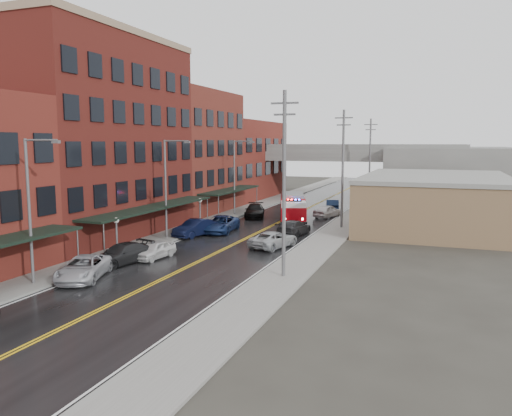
% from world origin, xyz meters
% --- Properties ---
extents(ground, '(220.00, 220.00, 0.00)m').
position_xyz_m(ground, '(0.00, 0.00, 0.00)').
color(ground, '#2D2B26').
rests_on(ground, ground).
extents(road, '(11.00, 160.00, 0.02)m').
position_xyz_m(road, '(0.00, 30.00, 0.01)').
color(road, black).
rests_on(road, ground).
extents(sidewalk_left, '(3.00, 160.00, 0.15)m').
position_xyz_m(sidewalk_left, '(-7.30, 30.00, 0.07)').
color(sidewalk_left, slate).
rests_on(sidewalk_left, ground).
extents(sidewalk_right, '(3.00, 160.00, 0.15)m').
position_xyz_m(sidewalk_right, '(7.30, 30.00, 0.07)').
color(sidewalk_right, slate).
rests_on(sidewalk_right, ground).
extents(curb_left, '(0.30, 160.00, 0.15)m').
position_xyz_m(curb_left, '(-5.65, 30.00, 0.07)').
color(curb_left, gray).
rests_on(curb_left, ground).
extents(curb_right, '(0.30, 160.00, 0.15)m').
position_xyz_m(curb_right, '(5.65, 30.00, 0.07)').
color(curb_right, gray).
rests_on(curb_right, ground).
extents(brick_building_b, '(9.00, 20.00, 18.00)m').
position_xyz_m(brick_building_b, '(-13.30, 23.00, 9.00)').
color(brick_building_b, '#551C16').
rests_on(brick_building_b, ground).
extents(brick_building_c, '(9.00, 15.00, 15.00)m').
position_xyz_m(brick_building_c, '(-13.30, 40.50, 7.50)').
color(brick_building_c, maroon).
rests_on(brick_building_c, ground).
extents(brick_building_far, '(9.00, 20.00, 12.00)m').
position_xyz_m(brick_building_far, '(-13.30, 58.00, 6.00)').
color(brick_building_far, maroon).
rests_on(brick_building_far, ground).
extents(tan_building, '(14.00, 22.00, 5.00)m').
position_xyz_m(tan_building, '(16.00, 40.00, 2.50)').
color(tan_building, '#8F704D').
rests_on(tan_building, ground).
extents(right_far_block, '(18.00, 30.00, 8.00)m').
position_xyz_m(right_far_block, '(18.00, 70.00, 4.00)').
color(right_far_block, slate).
rests_on(right_far_block, ground).
extents(awning_1, '(2.60, 18.00, 3.09)m').
position_xyz_m(awning_1, '(-7.49, 23.00, 2.99)').
color(awning_1, black).
rests_on(awning_1, ground).
extents(awning_2, '(2.60, 13.00, 3.09)m').
position_xyz_m(awning_2, '(-7.49, 40.50, 2.99)').
color(awning_2, black).
rests_on(awning_2, ground).
extents(globe_lamp_1, '(0.44, 0.44, 3.12)m').
position_xyz_m(globe_lamp_1, '(-6.40, 16.00, 2.31)').
color(globe_lamp_1, '#59595B').
rests_on(globe_lamp_1, ground).
extents(globe_lamp_2, '(0.44, 0.44, 3.12)m').
position_xyz_m(globe_lamp_2, '(-6.40, 30.00, 2.31)').
color(globe_lamp_2, '#59595B').
rests_on(globe_lamp_2, ground).
extents(street_lamp_0, '(2.64, 0.22, 9.00)m').
position_xyz_m(street_lamp_0, '(-6.55, 8.00, 5.19)').
color(street_lamp_0, '#59595B').
rests_on(street_lamp_0, ground).
extents(street_lamp_1, '(2.64, 0.22, 9.00)m').
position_xyz_m(street_lamp_1, '(-6.55, 24.00, 5.19)').
color(street_lamp_1, '#59595B').
rests_on(street_lamp_1, ground).
extents(street_lamp_2, '(2.64, 0.22, 9.00)m').
position_xyz_m(street_lamp_2, '(-6.55, 40.00, 5.19)').
color(street_lamp_2, '#59595B').
rests_on(street_lamp_2, ground).
extents(utility_pole_0, '(1.80, 0.24, 12.00)m').
position_xyz_m(utility_pole_0, '(7.20, 15.00, 6.31)').
color(utility_pole_0, '#59595B').
rests_on(utility_pole_0, ground).
extents(utility_pole_1, '(1.80, 0.24, 12.00)m').
position_xyz_m(utility_pole_1, '(7.20, 35.00, 6.31)').
color(utility_pole_1, '#59595B').
rests_on(utility_pole_1, ground).
extents(utility_pole_2, '(1.80, 0.24, 12.00)m').
position_xyz_m(utility_pole_2, '(7.20, 55.00, 6.31)').
color(utility_pole_2, '#59595B').
rests_on(utility_pole_2, ground).
extents(overpass, '(40.00, 10.00, 7.50)m').
position_xyz_m(overpass, '(0.00, 62.00, 5.99)').
color(overpass, slate).
rests_on(overpass, ground).
extents(fire_truck, '(5.26, 8.81, 3.06)m').
position_xyz_m(fire_truck, '(1.36, 37.22, 1.66)').
color(fire_truck, maroon).
rests_on(fire_truck, ground).
extents(parked_car_left_2, '(4.08, 5.80, 1.47)m').
position_xyz_m(parked_car_left_2, '(-4.80, 10.20, 0.73)').
color(parked_car_left_2, '#B2B4BA').
rests_on(parked_car_left_2, ground).
extents(parked_car_left_3, '(3.17, 5.40, 1.47)m').
position_xyz_m(parked_car_left_3, '(-4.92, 14.49, 0.73)').
color(parked_car_left_3, black).
rests_on(parked_car_left_3, ground).
extents(parked_car_left_4, '(1.99, 4.08, 1.34)m').
position_xyz_m(parked_car_left_4, '(-3.60, 16.80, 0.67)').
color(parked_car_left_4, silver).
rests_on(parked_car_left_4, ground).
extents(parked_car_left_5, '(2.81, 5.11, 1.60)m').
position_xyz_m(parked_car_left_5, '(-4.88, 26.00, 0.80)').
color(parked_car_left_5, black).
rests_on(parked_car_left_5, ground).
extents(parked_car_left_6, '(3.26, 6.00, 1.60)m').
position_xyz_m(parked_car_left_6, '(-3.60, 28.80, 0.80)').
color(parked_car_left_6, navy).
rests_on(parked_car_left_6, ground).
extents(parked_car_left_7, '(3.64, 5.76, 1.55)m').
position_xyz_m(parked_car_left_7, '(-3.85, 39.11, 0.78)').
color(parked_car_left_7, black).
rests_on(parked_car_left_7, ground).
extents(parked_car_right_0, '(3.56, 5.39, 1.38)m').
position_xyz_m(parked_car_right_0, '(3.60, 23.80, 0.69)').
color(parked_car_right_0, '#A5A8AD').
rests_on(parked_car_right_0, ground).
extents(parked_car_right_1, '(2.51, 5.20, 1.46)m').
position_xyz_m(parked_car_right_1, '(3.60, 29.80, 0.73)').
color(parked_car_right_1, black).
rests_on(parked_car_right_1, ground).
extents(parked_car_right_2, '(3.09, 4.75, 1.50)m').
position_xyz_m(parked_car_right_2, '(4.21, 42.12, 0.75)').
color(parked_car_right_2, silver).
rests_on(parked_car_right_2, ground).
extents(parked_car_right_3, '(2.49, 4.75, 1.49)m').
position_xyz_m(parked_car_right_3, '(3.60, 47.80, 0.74)').
color(parked_car_right_3, black).
rests_on(parked_car_right_3, ground).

